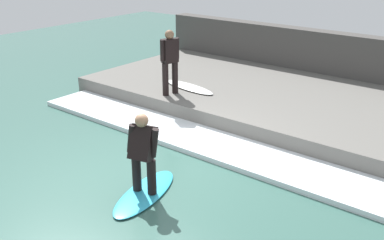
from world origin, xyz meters
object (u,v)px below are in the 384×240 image
(surfer_riding, at_px, (143,150))
(surfer_waiting_near, at_px, (170,59))
(surfboard_waiting_near, at_px, (189,87))
(surfboard_riding, at_px, (145,193))

(surfer_riding, relative_size, surfer_waiting_near, 0.87)
(surfer_waiting_near, relative_size, surfboard_waiting_near, 0.92)
(surfer_riding, height_order, surfer_waiting_near, surfer_waiting_near)
(surfboard_riding, height_order, surfer_waiting_near, surfer_waiting_near)
(surfer_riding, xyz_separation_m, surfboard_waiting_near, (3.89, 2.19, -0.37))
(surfboard_waiting_near, bearing_deg, surfboard_riding, -150.65)
(surfboard_riding, bearing_deg, surfer_waiting_near, 34.71)
(surfer_waiting_near, bearing_deg, surfer_riding, -145.29)
(surfer_waiting_near, height_order, surfboard_waiting_near, surfer_waiting_near)
(surfboard_riding, distance_m, surfer_riding, 0.78)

